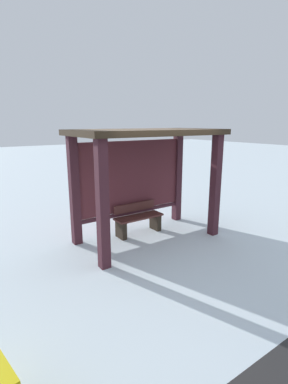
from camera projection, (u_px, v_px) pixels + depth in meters
ground_plane at (148, 238)px, 6.58m from camera, size 60.00×60.00×0.00m
bus_shelter at (143, 159)px, 6.31m from camera, size 3.23×1.69×2.45m
bench_left_inside at (138, 220)px, 6.82m from camera, size 1.18×0.40×0.72m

